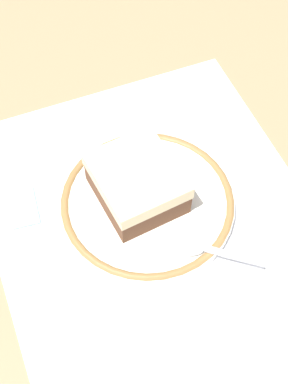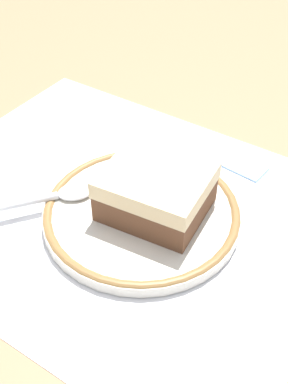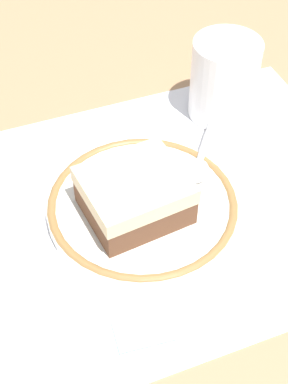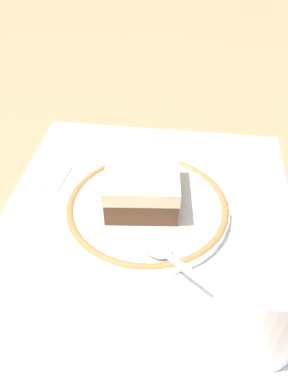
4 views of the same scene
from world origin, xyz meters
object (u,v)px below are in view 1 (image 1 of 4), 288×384
Objects in this scene: plate at (144,204)px; spoon at (221,252)px; cake_slice at (137,183)px; sugar_packet at (23,207)px.

plate is 0.10m from spoon.
cake_slice is (-0.01, -0.00, 0.03)m from plate.
plate is at bearing -150.53° from spoon.
cake_slice is 0.13m from sugar_packet.
sugar_packet is at bearing -107.26° from cake_slice.
spoon reaches higher than sugar_packet.
sugar_packet is (-0.04, -0.12, -0.03)m from cake_slice.
plate is 0.14m from sugar_packet.
cake_slice reaches higher than sugar_packet.
plate is at bearing 18.40° from cake_slice.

